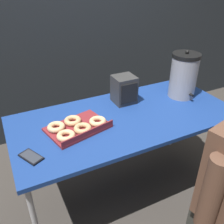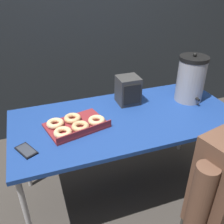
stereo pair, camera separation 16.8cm
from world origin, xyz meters
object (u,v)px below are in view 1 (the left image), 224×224
cell_phone (31,157)px  donut_box (77,127)px  coffee_urn (184,75)px  space_heater (124,90)px

cell_phone → donut_box: bearing=-2.5°
cell_phone → coffee_urn: bearing=-16.1°
donut_box → coffee_urn: (0.92, 0.09, 0.15)m
coffee_urn → space_heater: bearing=166.7°
coffee_urn → donut_box: bearing=-174.2°
cell_phone → space_heater: space_heater is taller
coffee_urn → space_heater: 0.48m
donut_box → coffee_urn: size_ratio=1.14×
space_heater → coffee_urn: bearing=-13.3°
donut_box → cell_phone: (-0.32, -0.14, -0.02)m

